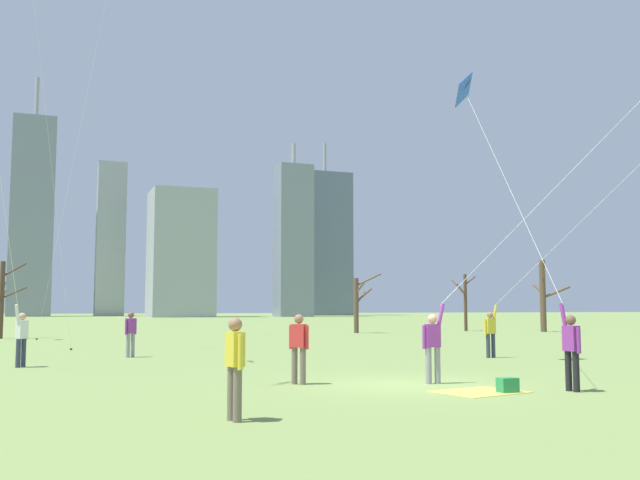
% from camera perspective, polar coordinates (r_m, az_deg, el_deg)
% --- Properties ---
extents(ground_plane, '(400.00, 400.00, 0.00)m').
position_cam_1_polar(ground_plane, '(16.99, 7.25, -11.35)').
color(ground_plane, '#7A934C').
extents(kite_flyer_foreground_left_blue, '(3.00, 8.62, 9.77)m').
position_cam_1_polar(kite_flyer_foreground_left_blue, '(18.01, 17.02, -2.26)').
color(kite_flyer_foreground_left_blue, black).
rests_on(kite_flyer_foreground_left_blue, ground).
extents(kite_flyer_midfield_center_white, '(12.42, 2.37, 12.71)m').
position_cam_1_polar(kite_flyer_midfield_center_white, '(27.35, 17.51, -2.52)').
color(kite_flyer_midfield_center_white, '#33384C').
rests_on(kite_flyer_midfield_center_white, ground).
extents(kite_flyer_foreground_right_red, '(3.55, 7.35, 20.79)m').
position_cam_1_polar(kite_flyer_foreground_right_red, '(22.27, -23.89, 2.85)').
color(kite_flyer_foreground_right_red, '#33384C').
rests_on(kite_flyer_foreground_right_red, ground).
extents(kite_flyer_far_back_orange, '(15.66, 3.42, 16.76)m').
position_cam_1_polar(kite_flyer_far_back_orange, '(19.09, 20.14, 4.38)').
color(kite_flyer_far_back_orange, gray).
rests_on(kite_flyer_far_back_orange, ground).
extents(bystander_strolling_midfield, '(0.38, 0.39, 1.62)m').
position_cam_1_polar(bystander_strolling_midfield, '(16.88, -1.70, -8.35)').
color(bystander_strolling_midfield, '#726656').
rests_on(bystander_strolling_midfield, ground).
extents(bystander_watching_nearby, '(0.26, 0.50, 1.62)m').
position_cam_1_polar(bystander_watching_nearby, '(11.57, -6.79, -9.69)').
color(bystander_watching_nearby, '#726656').
rests_on(bystander_watching_nearby, ground).
extents(bystander_far_off_by_trees, '(0.43, 0.36, 1.62)m').
position_cam_1_polar(bystander_far_off_by_trees, '(26.79, -14.82, -7.07)').
color(bystander_far_off_by_trees, gray).
rests_on(bystander_far_off_by_trees, ground).
extents(distant_kite_drifting_right_pink, '(4.09, 3.53, 23.75)m').
position_cam_1_polar(distant_kite_drifting_right_pink, '(48.82, -16.92, 16.43)').
color(distant_kite_drifting_right_pink, pink).
rests_on(distant_kite_drifting_right_pink, ground).
extents(picnic_spot, '(2.08, 1.79, 0.31)m').
position_cam_1_polar(picnic_spot, '(15.81, 13.78, -11.35)').
color(picnic_spot, '#D8BF4C').
rests_on(picnic_spot, ground).
extents(bare_tree_right_of_center, '(1.85, 2.03, 4.42)m').
position_cam_1_polar(bare_tree_right_of_center, '(45.05, -23.91, -4.17)').
color(bare_tree_right_of_center, '#4C3828').
rests_on(bare_tree_right_of_center, ground).
extents(bare_tree_left_of_center, '(2.44, 2.56, 5.25)m').
position_cam_1_polar(bare_tree_left_of_center, '(55.13, 17.35, -4.18)').
color(bare_tree_left_of_center, brown).
rests_on(bare_tree_left_of_center, ground).
extents(bare_tree_rightmost, '(2.01, 1.77, 4.28)m').
position_cam_1_polar(bare_tree_rightmost, '(55.69, 11.46, -4.65)').
color(bare_tree_rightmost, '#4C3828').
rests_on(bare_tree_rightmost, ground).
extents(bare_tree_far_right_edge, '(1.81, 2.50, 4.18)m').
position_cam_1_polar(bare_tree_far_right_edge, '(50.30, 3.03, -4.94)').
color(bare_tree_far_right_edge, brown).
rests_on(bare_tree_far_right_edge, ground).
extents(skyline_squat_block, '(6.67, 5.42, 33.80)m').
position_cam_1_polar(skyline_squat_block, '(138.84, -2.13, -0.02)').
color(skyline_squat_block, gray).
rests_on(skyline_squat_block, ground).
extents(skyline_tall_tower, '(11.36, 11.18, 23.47)m').
position_cam_1_polar(skyline_tall_tower, '(135.94, -11.01, -1.08)').
color(skyline_tall_tower, '#9EA3AD').
rests_on(skyline_tall_tower, ground).
extents(skyline_mid_tower_left, '(5.65, 5.06, 31.53)m').
position_cam_1_polar(skyline_mid_tower_left, '(153.30, -16.32, 0.08)').
color(skyline_mid_tower_left, '#9EA3AD').
rests_on(skyline_mid_tower_left, ground).
extents(skyline_wide_slab, '(8.11, 8.64, 48.38)m').
position_cam_1_polar(skyline_wide_slab, '(154.13, -21.90, 1.74)').
color(skyline_wide_slab, gray).
rests_on(skyline_wide_slab, ground).
extents(skyline_mid_tower_right, '(11.40, 6.42, 39.19)m').
position_cam_1_polar(skyline_mid_tower_right, '(161.66, 0.37, -0.29)').
color(skyline_mid_tower_right, slate).
rests_on(skyline_mid_tower_right, ground).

